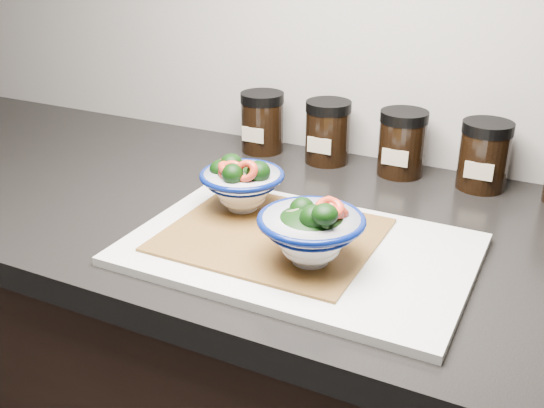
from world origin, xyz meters
The scene contains 9 objects.
countertop centered at (0.00, 1.45, 0.88)m, with size 3.50×0.60×0.04m, color black.
cutting_board centered at (0.03, 1.35, 0.91)m, with size 0.45×0.30×0.01m, color beige.
bamboo_mat centered at (-0.02, 1.36, 0.91)m, with size 0.28×0.24×0.00m, color olive.
bowl_left centered at (-0.09, 1.41, 0.96)m, with size 0.13×0.13×0.09m.
bowl_right centered at (0.06, 1.31, 0.96)m, with size 0.14×0.14×0.09m.
spice_jar_a centered at (-0.21, 1.69, 0.96)m, with size 0.08×0.08×0.11m.
spice_jar_b centered at (-0.07, 1.69, 0.96)m, with size 0.08×0.08×0.11m.
spice_jar_c centered at (0.07, 1.69, 0.96)m, with size 0.08×0.08×0.11m.
spice_jar_d centered at (0.20, 1.69, 0.96)m, with size 0.08×0.08×0.11m.
Camera 1 is at (0.33, 0.66, 1.31)m, focal length 42.00 mm.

